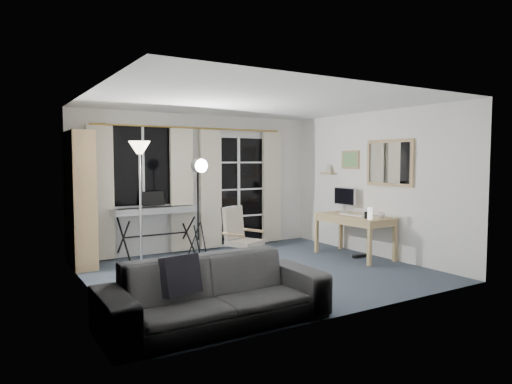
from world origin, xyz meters
TOP-DOWN VIEW (x-y plane):
  - floor at (0.00, 0.00)m, footprint 4.50×4.00m
  - window at (-1.05, 1.97)m, footprint 1.20×0.08m
  - french_door at (0.75, 1.97)m, footprint 1.32×0.09m
  - curtains at (-0.14, 1.88)m, footprint 3.60×0.07m
  - bookshelf at (-2.13, 1.72)m, footprint 0.33×0.94m
  - torchiere_lamp at (-1.45, 0.81)m, footprint 0.33×0.33m
  - keyboard_piano at (-0.93, 1.70)m, footprint 1.40×0.69m
  - studio_light at (-0.52, 0.89)m, footprint 0.31×0.33m
  - office_chair at (-0.28, 0.11)m, footprint 0.65×0.64m
  - desk at (1.88, 0.07)m, footprint 0.68×1.30m
  - monitor at (2.08, 0.52)m, footprint 0.17×0.50m
  - desk_clutter at (1.82, -0.15)m, footprint 0.39×0.79m
  - mug at (1.98, -0.43)m, footprint 0.12×0.09m
  - wall_mirror at (2.22, -0.35)m, footprint 0.04×0.94m
  - framed_print at (2.23, 0.55)m, footprint 0.03×0.42m
  - wall_shelf at (2.16, 1.05)m, footprint 0.16×0.30m
  - sofa at (-1.46, -1.55)m, footprint 2.20×0.65m

SIDE VIEW (x-z plane):
  - floor at x=0.00m, z-range -0.02..0.00m
  - sofa at x=-1.46m, z-range 0.00..0.86m
  - desk_clutter at x=1.82m, z-range 0.10..0.98m
  - office_chair at x=-0.28m, z-range 0.08..1.03m
  - desk at x=1.88m, z-range 0.26..0.95m
  - mug at x=1.98m, z-range 0.69..0.80m
  - keyboard_piano at x=-0.93m, z-range 0.26..1.27m
  - monitor at x=2.08m, z-range 0.73..1.17m
  - bookshelf at x=-2.13m, z-range -0.05..1.97m
  - french_door at x=0.75m, z-range -0.03..2.08m
  - curtains at x=-0.14m, z-range 0.03..2.16m
  - studio_light at x=-0.52m, z-range 0.50..2.15m
  - wall_shelf at x=2.16m, z-range 1.32..1.50m
  - torchiere_lamp at x=-1.45m, z-range 0.57..2.42m
  - window at x=-1.05m, z-range 0.80..2.20m
  - wall_mirror at x=2.22m, z-range 1.18..1.92m
  - framed_print at x=2.23m, z-range 1.44..1.76m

